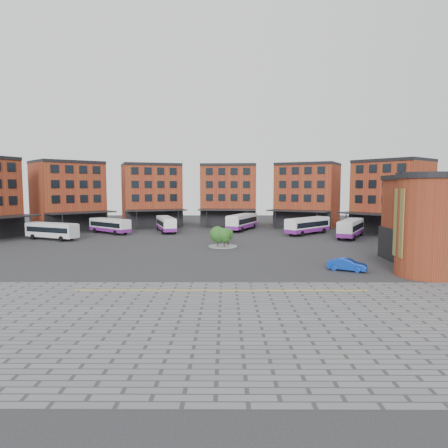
{
  "coord_description": "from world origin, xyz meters",
  "views": [
    {
      "loc": [
        2.44,
        -48.61,
        9.16
      ],
      "look_at": [
        2.19,
        6.65,
        4.0
      ],
      "focal_mm": 32.0,
      "sensor_mm": 36.0,
      "label": 1
    }
  ],
  "objects_px": {
    "bus_c": "(166,224)",
    "bus_d": "(242,222)",
    "bus_a": "(52,230)",
    "tree_island": "(222,236)",
    "bus_b": "(110,225)",
    "bus_e": "(308,225)",
    "blue_car": "(347,265)",
    "bus_f": "(351,228)"
  },
  "relations": [
    {
      "from": "tree_island",
      "to": "blue_car",
      "type": "height_order",
      "value": "tree_island"
    },
    {
      "from": "tree_island",
      "to": "bus_d",
      "type": "distance_m",
      "value": 24.27
    },
    {
      "from": "bus_b",
      "to": "bus_c",
      "type": "height_order",
      "value": "bus_c"
    },
    {
      "from": "bus_a",
      "to": "blue_car",
      "type": "bearing_deg",
      "value": -96.62
    },
    {
      "from": "bus_a",
      "to": "bus_e",
      "type": "bearing_deg",
      "value": -56.34
    },
    {
      "from": "bus_a",
      "to": "bus_c",
      "type": "xyz_separation_m",
      "value": [
        18.04,
        12.0,
        -0.07
      ]
    },
    {
      "from": "tree_island",
      "to": "bus_f",
      "type": "distance_m",
      "value": 25.81
    },
    {
      "from": "bus_b",
      "to": "bus_c",
      "type": "xyz_separation_m",
      "value": [
        10.66,
        2.73,
        0.06
      ]
    },
    {
      "from": "bus_b",
      "to": "tree_island",
      "type": "bearing_deg",
      "value": -90.05
    },
    {
      "from": "bus_c",
      "to": "bus_d",
      "type": "xyz_separation_m",
      "value": [
        15.65,
        3.36,
        0.17
      ]
    },
    {
      "from": "tree_island",
      "to": "blue_car",
      "type": "bearing_deg",
      "value": -50.7
    },
    {
      "from": "bus_c",
      "to": "blue_car",
      "type": "distance_m",
      "value": 45.34
    },
    {
      "from": "bus_a",
      "to": "bus_f",
      "type": "bearing_deg",
      "value": -63.09
    },
    {
      "from": "bus_c",
      "to": "bus_e",
      "type": "height_order",
      "value": "bus_e"
    },
    {
      "from": "bus_b",
      "to": "bus_a",
      "type": "bearing_deg",
      "value": -179.81
    },
    {
      "from": "bus_d",
      "to": "blue_car",
      "type": "distance_m",
      "value": 42.05
    },
    {
      "from": "tree_island",
      "to": "bus_c",
      "type": "height_order",
      "value": "tree_island"
    },
    {
      "from": "tree_island",
      "to": "bus_f",
      "type": "bearing_deg",
      "value": 26.29
    },
    {
      "from": "bus_c",
      "to": "blue_car",
      "type": "height_order",
      "value": "bus_c"
    },
    {
      "from": "bus_c",
      "to": "bus_a",
      "type": "bearing_deg",
      "value": -163.72
    },
    {
      "from": "bus_d",
      "to": "tree_island",
      "type": "bearing_deg",
      "value": -76.99
    },
    {
      "from": "tree_island",
      "to": "bus_a",
      "type": "bearing_deg",
      "value": 163.86
    },
    {
      "from": "bus_a",
      "to": "bus_e",
      "type": "xyz_separation_m",
      "value": [
        46.02,
        8.0,
        0.02
      ]
    },
    {
      "from": "tree_island",
      "to": "bus_d",
      "type": "bearing_deg",
      "value": 80.27
    },
    {
      "from": "bus_c",
      "to": "bus_f",
      "type": "relative_size",
      "value": 0.97
    },
    {
      "from": "bus_b",
      "to": "bus_c",
      "type": "distance_m",
      "value": 11.01
    },
    {
      "from": "bus_b",
      "to": "bus_e",
      "type": "distance_m",
      "value": 38.67
    },
    {
      "from": "bus_d",
      "to": "bus_e",
      "type": "xyz_separation_m",
      "value": [
        12.33,
        -7.36,
        -0.08
      ]
    },
    {
      "from": "tree_island",
      "to": "bus_f",
      "type": "xyz_separation_m",
      "value": [
        23.14,
        11.43,
        0.0
      ]
    },
    {
      "from": "bus_c",
      "to": "bus_e",
      "type": "distance_m",
      "value": 28.27
    },
    {
      "from": "tree_island",
      "to": "bus_c",
      "type": "xyz_separation_m",
      "value": [
        -11.55,
        20.56,
        -0.1
      ]
    },
    {
      "from": "bus_c",
      "to": "blue_car",
      "type": "bearing_deg",
      "value": -73.23
    },
    {
      "from": "bus_c",
      "to": "bus_d",
      "type": "distance_m",
      "value": 16.0
    },
    {
      "from": "bus_d",
      "to": "blue_car",
      "type": "bearing_deg",
      "value": -53.8
    },
    {
      "from": "bus_b",
      "to": "bus_f",
      "type": "distance_m",
      "value": 45.79
    },
    {
      "from": "bus_a",
      "to": "bus_c",
      "type": "distance_m",
      "value": 21.67
    },
    {
      "from": "bus_a",
      "to": "tree_island",
      "type": "bearing_deg",
      "value": -82.34
    },
    {
      "from": "blue_car",
      "to": "bus_d",
      "type": "bearing_deg",
      "value": 39.66
    },
    {
      "from": "bus_d",
      "to": "blue_car",
      "type": "height_order",
      "value": "bus_d"
    },
    {
      "from": "bus_d",
      "to": "bus_c",
      "type": "bearing_deg",
      "value": -145.16
    },
    {
      "from": "bus_e",
      "to": "blue_car",
      "type": "xyz_separation_m",
      "value": [
        -2.55,
        -33.53,
        -1.07
      ]
    },
    {
      "from": "bus_f",
      "to": "bus_a",
      "type": "bearing_deg",
      "value": -149.04
    }
  ]
}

